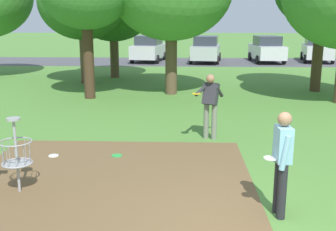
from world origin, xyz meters
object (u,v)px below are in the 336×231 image
player_foreground_watching (282,158)px  parked_car_center_right (267,49)px  frisbee_far_left (54,156)px  player_throwing (210,102)px  parked_car_leftmost (149,49)px  frisbee_by_tee (117,156)px  tree_mid_center (82,2)px  parked_car_rightmost (317,49)px  tree_mid_left (113,6)px  disc_golf_basket (13,152)px  parked_car_center_left (206,49)px

player_foreground_watching → parked_car_center_right: size_ratio=0.40×
frisbee_far_left → parked_car_center_right: size_ratio=0.05×
frisbee_far_left → player_throwing: bearing=22.6°
parked_car_leftmost → player_foreground_watching: bearing=-80.2°
frisbee_by_tee → parked_car_leftmost: parked_car_leftmost is taller
frisbee_far_left → parked_car_center_right: 22.53m
frisbee_far_left → parked_car_leftmost: (0.46, 20.84, 0.91)m
frisbee_far_left → tree_mid_center: tree_mid_center is taller
parked_car_rightmost → parked_car_leftmost: bearing=-178.3°
parked_car_leftmost → parked_car_rightmost: 12.05m
player_throwing → parked_car_leftmost: size_ratio=0.39×
tree_mid_center → parked_car_rightmost: size_ratio=1.24×
frisbee_far_left → player_foreground_watching: bearing=-31.1°
player_throwing → frisbee_by_tee: player_throwing is taller
parked_car_rightmost → tree_mid_left: bearing=-147.2°
parked_car_rightmost → frisbee_far_left: bearing=-120.5°
disc_golf_basket → tree_mid_left: tree_mid_left is taller
tree_mid_center → parked_car_center_left: size_ratio=1.26×
player_foreground_watching → tree_mid_center: 15.11m
tree_mid_center → parked_car_center_right: (10.58, 9.98, -2.85)m
tree_mid_left → tree_mid_center: 2.28m
parked_car_center_left → player_foreground_watching: bearing=-90.0°
tree_mid_left → parked_car_leftmost: 8.64m
tree_mid_center → parked_car_center_left: bearing=57.1°
frisbee_by_tee → player_throwing: bearing=33.5°
player_throwing → frisbee_by_tee: 2.83m
frisbee_far_left → parked_car_rightmost: size_ratio=0.05×
frisbee_far_left → parked_car_center_right: (8.82, 20.71, 0.91)m
player_foreground_watching → tree_mid_left: tree_mid_left is taller
parked_car_center_left → tree_mid_left: bearing=-124.0°
player_throwing → parked_car_center_left: 18.92m
frisbee_by_tee → tree_mid_left: (-2.12, 12.66, 3.67)m
tree_mid_center → parked_car_rightmost: tree_mid_center is taller
player_foreground_watching → parked_car_leftmost: 23.92m
parked_car_rightmost → parked_car_center_right: bearing=-172.3°
player_throwing → frisbee_far_left: 4.09m
disc_golf_basket → parked_car_rightmost: size_ratio=0.31×
disc_golf_basket → parked_car_center_right: bearing=68.6°
frisbee_by_tee → parked_car_rightmost: bearing=62.4°
disc_golf_basket → parked_car_rightmost: 26.35m
disc_golf_basket → player_foreground_watching: player_foreground_watching is taller
parked_car_center_left → frisbee_far_left: bearing=-102.5°
frisbee_by_tee → parked_car_center_left: bearing=81.4°
parked_car_leftmost → frisbee_far_left: bearing=-91.3°
player_throwing → parked_car_rightmost: (8.83, 19.67, -0.06)m
parked_car_center_left → frisbee_by_tee: bearing=-98.6°
disc_golf_basket → player_foreground_watching: 4.66m
frisbee_far_left → parked_car_center_left: size_ratio=0.05×
tree_mid_center → parked_car_center_right: size_ratio=1.29×
player_throwing → tree_mid_left: bearing=111.2°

